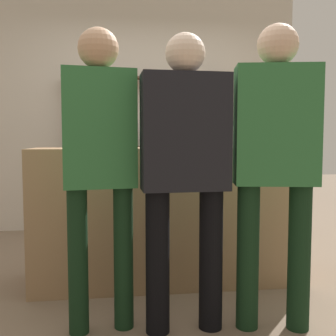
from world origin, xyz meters
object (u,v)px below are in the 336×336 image
counter_bottle_1 (184,129)px  counter_bottle_2 (152,129)px  counter_bottle_3 (207,131)px  customer_left (100,153)px  ice_bucket (222,134)px  counter_bottle_0 (123,131)px  customer_right (276,153)px  customer_center (185,161)px  cork_jar (229,137)px

counter_bottle_1 → counter_bottle_2: bearing=153.3°
counter_bottle_3 → customer_left: bearing=-136.3°
customer_left → counter_bottle_1: bearing=-51.6°
ice_bucket → customer_left: size_ratio=0.13×
counter_bottle_2 → counter_bottle_3: size_ratio=1.02×
counter_bottle_0 → customer_right: size_ratio=0.19×
counter_bottle_1 → counter_bottle_3: 0.26m
customer_left → customer_center: (0.47, -0.06, -0.04)m
customer_center → customer_right: (0.51, -0.04, 0.04)m
counter_bottle_2 → ice_bucket: (0.57, 0.15, -0.03)m
cork_jar → customer_right: 0.77m
counter_bottle_2 → counter_bottle_0: bearing=156.7°
ice_bucket → customer_right: customer_right is taller
cork_jar → customer_center: (-0.46, -0.73, -0.13)m
ice_bucket → customer_right: bearing=-87.0°
ice_bucket → counter_bottle_1: bearing=-143.4°
ice_bucket → cork_jar: (0.00, -0.18, -0.03)m
counter_bottle_0 → counter_bottle_2: 0.23m
counter_bottle_2 → customer_center: (0.12, -0.76, -0.19)m
counter_bottle_1 → ice_bucket: 0.44m
cork_jar → counter_bottle_0: bearing=171.0°
customer_center → ice_bucket: bearing=-28.7°
counter_bottle_2 → counter_bottle_1: bearing=-26.7°
counter_bottle_2 → customer_right: customer_right is taller
counter_bottle_0 → counter_bottle_2: counter_bottle_2 is taller
counter_bottle_1 → customer_right: (0.40, -0.69, -0.15)m
counter_bottle_1 → counter_bottle_2: size_ratio=1.03×
counter_bottle_3 → customer_left: (-0.78, -0.74, -0.14)m
counter_bottle_2 → counter_bottle_3: counter_bottle_2 is taller
counter_bottle_0 → ice_bucket: counter_bottle_0 is taller
counter_bottle_1 → counter_bottle_0: bearing=154.9°
counter_bottle_0 → counter_bottle_1: bearing=-25.1°
cork_jar → counter_bottle_3: bearing=152.2°
counter_bottle_3 → customer_right: bearing=-77.1°
ice_bucket → cork_jar: bearing=-88.8°
counter_bottle_3 → counter_bottle_2: bearing=-174.2°
cork_jar → counter_bottle_2: bearing=176.6°
counter_bottle_0 → ice_bucket: (0.78, 0.06, -0.03)m
counter_bottle_1 → counter_bottle_3: bearing=36.9°
counter_bottle_1 → customer_left: bearing=-134.2°
ice_bucket → customer_center: 1.03m
counter_bottle_0 → cork_jar: (0.79, -0.12, -0.05)m
counter_bottle_1 → customer_left: (-0.57, -0.59, -0.15)m
cork_jar → customer_right: size_ratio=0.09×
customer_left → customer_center: bearing=-104.7°
cork_jar → customer_right: bearing=-86.5°
counter_bottle_3 → ice_bucket: 0.18m
cork_jar → customer_right: customer_right is taller
ice_bucket → customer_center: size_ratio=0.13×
counter_bottle_0 → counter_bottle_1: (0.43, -0.20, 0.01)m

